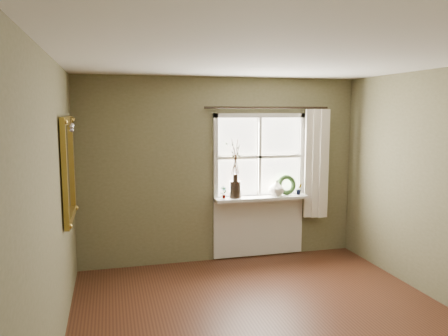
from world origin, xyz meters
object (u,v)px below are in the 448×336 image
Objects in this scene: wreath at (286,187)px; gilt_mirror at (68,169)px; dark_jug at (235,189)px; cream_vase at (277,188)px.

gilt_mirror reaches higher than wreath.
dark_jug is 0.62m from cream_vase.
wreath is 0.27× the size of gilt_mirror.
wreath is 3.10m from gilt_mirror.
cream_vase is at bearing 0.00° from dark_jug.
gilt_mirror is at bearing -156.88° from dark_jug.
gilt_mirror is (-2.74, -0.91, 0.48)m from cream_vase.
cream_vase is at bearing -172.25° from wreath.
cream_vase is 0.17m from wreath.
wreath is at bearing 18.01° from gilt_mirror.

